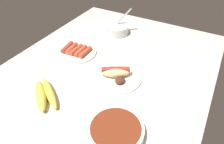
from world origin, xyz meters
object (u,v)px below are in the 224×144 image
object	(u,v)px
plate_sausages	(76,51)
banana_bunch	(45,94)
plate_hotdog_assembled	(116,74)
bowl_chili	(116,131)
bowl_coleslaw	(116,29)

from	to	relation	value
plate_sausages	banana_bunch	xyz separation A→B (cm)	(-30.89, -7.98, 0.67)
plate_hotdog_assembled	bowl_chili	distance (cm)	28.97
banana_bunch	bowl_chili	distance (cm)	31.98
bowl_chili	bowl_coleslaw	world-z (taller)	bowl_coleslaw
plate_sausages	plate_hotdog_assembled	bearing A→B (deg)	-105.12
plate_sausages	bowl_coleslaw	bearing A→B (deg)	-16.01
plate_sausages	banana_bunch	distance (cm)	31.91
plate_hotdog_assembled	banana_bunch	world-z (taller)	plate_hotdog_assembled
bowl_chili	plate_sausages	bearing A→B (deg)	50.70
plate_sausages	bowl_coleslaw	size ratio (longest dim) A/B	1.35
plate_sausages	bowl_chili	bearing A→B (deg)	-129.30
banana_bunch	bowl_coleslaw	bearing A→B (deg)	0.01
banana_bunch	bowl_coleslaw	size ratio (longest dim) A/B	1.20
bowl_coleslaw	plate_sausages	bearing A→B (deg)	163.99
plate_sausages	banana_bunch	world-z (taller)	banana_bunch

